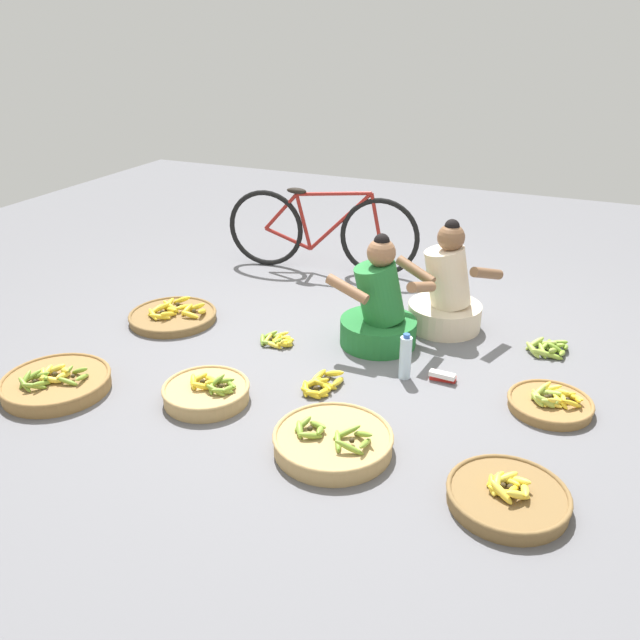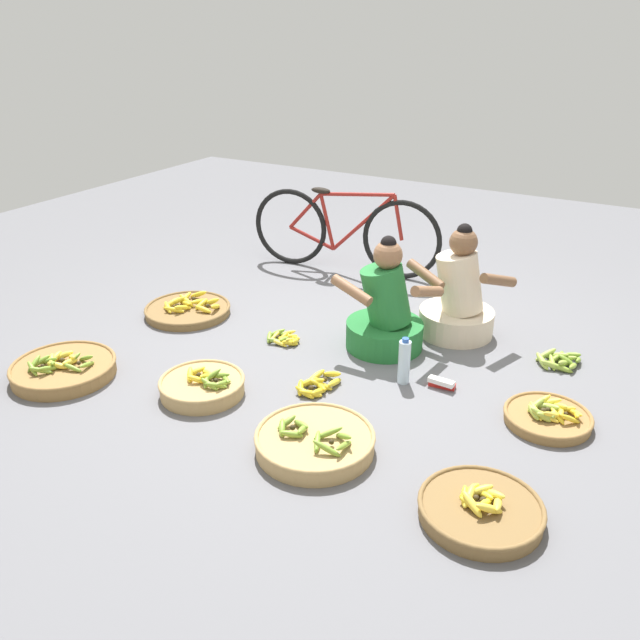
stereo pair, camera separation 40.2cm
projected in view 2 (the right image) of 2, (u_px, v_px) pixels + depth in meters
name	position (u px, v px, depth m)	size (l,w,h in m)	color
ground_plane	(335.00, 357.00, 4.33)	(10.00, 10.00, 0.00)	slate
vendor_woman_front	(385.00, 313.00, 4.36)	(0.65, 0.52, 0.79)	#237233
vendor_woman_behind	(458.00, 300.00, 4.55)	(0.71, 0.52, 0.80)	beige
bicycle_leaning	(344.00, 231.00, 5.66)	(1.69, 0.29, 0.73)	black
banana_basket_front_left	(188.00, 309.00, 4.94)	(0.64, 0.64, 0.14)	brown
banana_basket_near_vendor	(548.00, 416.00, 3.61)	(0.48, 0.48, 0.13)	olive
banana_basket_mid_left	(315.00, 441.00, 3.38)	(0.63, 0.63, 0.17)	tan
banana_basket_mid_right	(203.00, 385.00, 3.89)	(0.51, 0.51, 0.16)	tan
banana_basket_near_bicycle	(63.00, 368.00, 4.08)	(0.64, 0.64, 0.16)	olive
banana_basket_front_right	(481.00, 509.00, 2.93)	(0.57, 0.57, 0.15)	brown
loose_bananas_back_left	(317.00, 384.00, 3.95)	(0.22, 0.34, 0.09)	yellow
loose_bananas_back_right	(284.00, 338.00, 4.53)	(0.28, 0.20, 0.09)	gold
loose_bananas_front_center	(559.00, 360.00, 4.22)	(0.28, 0.29, 0.10)	olive
water_bottle	(404.00, 362.00, 3.98)	(0.07, 0.07, 0.30)	silver
packet_carton_stack	(442.00, 383.00, 3.96)	(0.16, 0.08, 0.06)	red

